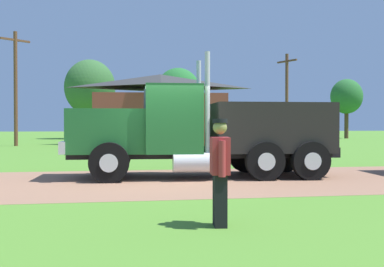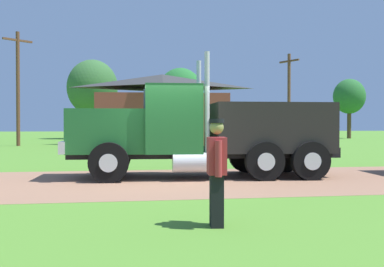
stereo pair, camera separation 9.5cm
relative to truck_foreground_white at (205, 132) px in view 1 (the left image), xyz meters
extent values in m
plane|color=#548C2D|center=(-1.20, -0.90, -1.28)|extent=(200.00, 200.00, 0.00)
cube|color=#9A6D53|center=(-1.20, -0.90, -1.28)|extent=(120.00, 6.26, 0.01)
cube|color=black|center=(-0.03, 0.01, -0.58)|extent=(7.52, 1.90, 0.28)
cube|color=#23662D|center=(-2.72, 0.15, 0.02)|extent=(2.17, 2.09, 1.20)
cube|color=silver|center=(-3.80, 0.21, -0.40)|extent=(0.27, 2.18, 0.32)
cube|color=#23662D|center=(-0.93, 0.06, 0.35)|extent=(1.63, 2.34, 1.85)
cube|color=#2D3D4C|center=(-1.71, 0.10, 0.72)|extent=(0.14, 1.89, 0.81)
cylinder|color=silver|center=(-0.11, -0.88, 0.78)|extent=(0.14, 0.14, 2.71)
cylinder|color=silver|center=(-0.01, 0.91, 0.78)|extent=(0.14, 0.14, 2.71)
cylinder|color=silver|center=(-0.53, -0.95, -0.79)|extent=(1.03, 0.57, 0.52)
cube|color=black|center=(1.86, -0.09, 0.11)|extent=(3.39, 2.44, 1.38)
cylinder|color=black|center=(-2.68, -0.98, -0.77)|extent=(1.05, 0.35, 1.03)
cylinder|color=silver|center=(-2.68, -1.14, -0.77)|extent=(0.47, 0.06, 0.46)
cylinder|color=black|center=(-2.56, 1.28, -0.77)|extent=(1.05, 0.35, 1.03)
cylinder|color=silver|center=(-2.55, 1.44, -0.77)|extent=(0.47, 0.06, 0.46)
cylinder|color=black|center=(2.63, -1.26, -0.77)|extent=(1.05, 0.35, 1.03)
cylinder|color=silver|center=(2.62, -1.42, -0.77)|extent=(0.47, 0.06, 0.46)
cylinder|color=black|center=(2.75, 1.00, -0.77)|extent=(1.05, 0.35, 1.03)
cylinder|color=silver|center=(2.76, 1.16, -0.77)|extent=(0.47, 0.06, 0.46)
cylinder|color=black|center=(1.38, -1.20, -0.77)|extent=(1.05, 0.35, 1.03)
cylinder|color=silver|center=(1.38, -1.36, -0.77)|extent=(0.47, 0.06, 0.46)
cylinder|color=black|center=(1.50, 1.06, -0.77)|extent=(1.05, 0.35, 1.03)
cylinder|color=silver|center=(1.51, 1.22, -0.77)|extent=(0.47, 0.06, 0.46)
cube|color=#B22D33|center=(-1.05, -6.49, -0.26)|extent=(0.30, 0.42, 0.54)
sphere|color=#9D9450|center=(-1.05, -6.49, 0.16)|extent=(0.21, 0.21, 0.21)
cylinder|color=black|center=(-1.05, -6.49, 0.25)|extent=(0.22, 0.22, 0.06)
cube|color=black|center=(-1.06, -6.58, -0.90)|extent=(0.20, 0.18, 0.76)
cube|color=black|center=(-1.04, -6.41, -0.90)|extent=(0.20, 0.18, 0.76)
cylinder|color=#B22D33|center=(-1.08, -6.74, -0.28)|extent=(0.10, 0.10, 0.51)
cylinder|color=#B22D33|center=(-1.03, -6.25, -0.28)|extent=(0.10, 0.10, 0.51)
cube|color=brown|center=(1.03, 22.83, 0.60)|extent=(10.01, 6.28, 3.77)
pyramid|color=#343434|center=(1.03, 22.83, 3.53)|extent=(10.51, 6.59, 1.04)
cube|color=black|center=(-0.64, 20.18, -0.18)|extent=(1.80, 0.21, 2.20)
cylinder|color=brown|center=(-9.28, 21.66, 2.73)|extent=(0.26, 0.26, 8.03)
cube|color=brown|center=(-9.28, 21.66, 6.15)|extent=(1.79, 1.50, 0.14)
cylinder|color=brown|center=(11.63, 24.08, 2.39)|extent=(0.26, 0.26, 7.34)
cube|color=brown|center=(11.63, 24.08, 5.46)|extent=(0.99, 2.08, 0.14)
cylinder|color=#513823|center=(-4.94, 38.50, 0.39)|extent=(0.44, 0.44, 3.34)
ellipsoid|color=#356731|center=(-4.94, 38.50, 4.21)|extent=(5.38, 5.38, 5.92)
cylinder|color=#513823|center=(4.07, 34.95, 0.14)|extent=(0.44, 0.44, 2.85)
ellipsoid|color=#256F2E|center=(4.07, 34.95, 3.45)|extent=(4.71, 4.71, 5.18)
cylinder|color=#513823|center=(22.84, 35.37, 0.33)|extent=(0.44, 0.44, 3.24)
ellipsoid|color=#28662D|center=(22.84, 35.37, 3.34)|extent=(3.47, 3.47, 3.82)
camera|label=1|loc=(-2.59, -13.18, 0.19)|focal=44.33mm
camera|label=2|loc=(-2.50, -13.20, 0.19)|focal=44.33mm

